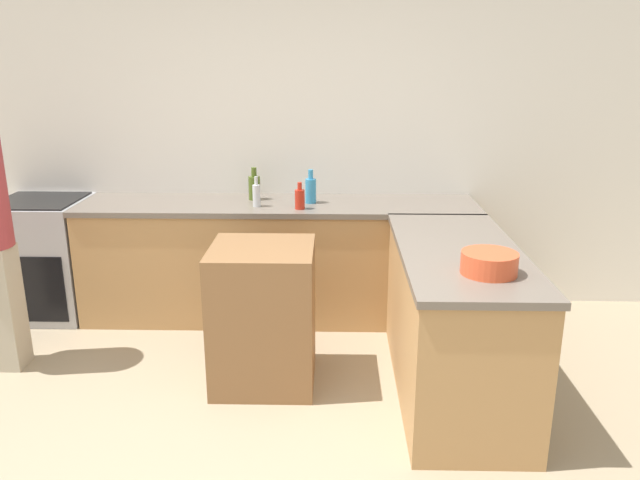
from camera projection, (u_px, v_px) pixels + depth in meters
name	position (u px, v px, depth m)	size (l,w,h in m)	color
wall_back	(281.00, 136.00, 4.87)	(8.00, 0.06, 2.70)	white
counter_back	(279.00, 260.00, 4.79)	(2.97, 0.67, 0.90)	tan
counter_peninsula	(455.00, 321.00, 3.70)	(0.69, 1.61, 0.90)	tan
range_oven	(46.00, 258.00, 4.83)	(0.65, 0.65, 0.91)	#ADADB2
island_table	(263.00, 315.00, 3.81)	(0.62, 0.59, 0.88)	brown
mixing_bowl	(489.00, 263.00, 3.15)	(0.29, 0.29, 0.11)	#DB512D
olive_oil_bottle	(254.00, 187.00, 4.74)	(0.09, 0.09, 0.25)	#475B1E
hot_sauce_bottle	(300.00, 198.00, 4.45)	(0.07, 0.07, 0.19)	red
dish_soap_bottle	(311.00, 190.00, 4.63)	(0.08, 0.08, 0.25)	#338CBF
vinegar_bottle_clear	(257.00, 195.00, 4.52)	(0.06, 0.06, 0.22)	silver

